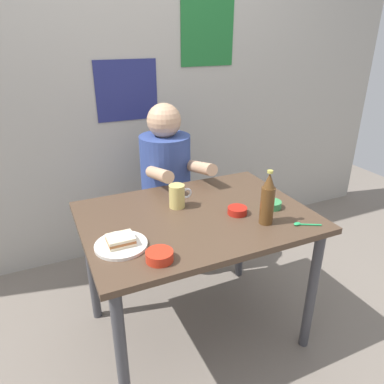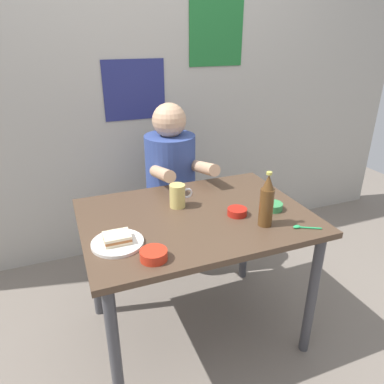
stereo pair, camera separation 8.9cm
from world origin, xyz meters
TOP-DOWN VIEW (x-y plane):
  - ground_plane at (0.00, 0.00)m, footprint 6.00×6.00m
  - wall_back at (0.00, 1.05)m, footprint 4.40×0.09m
  - dining_table at (0.00, 0.00)m, footprint 1.10×0.80m
  - stool at (0.08, 0.63)m, footprint 0.34×0.34m
  - person_seated at (0.08, 0.62)m, footprint 0.33×0.56m
  - plate_orange at (-0.41, -0.13)m, footprint 0.22×0.22m
  - sandwich at (-0.41, -0.13)m, footprint 0.11×0.09m
  - beer_mug at (-0.05, 0.12)m, footprint 0.13×0.08m
  - beer_bottle at (0.26, -0.21)m, footprint 0.06×0.06m
  - sambal_bowl_red at (0.19, -0.08)m, footprint 0.10×0.10m
  - dip_bowl_green at (0.38, -0.09)m, footprint 0.10×0.10m
  - sauce_bowl_chili at (-0.29, -0.29)m, footprint 0.11×0.11m
  - spoon at (0.40, -0.30)m, footprint 0.12×0.07m

SIDE VIEW (x-z plane):
  - ground_plane at x=0.00m, z-range 0.00..0.00m
  - stool at x=0.08m, z-range 0.12..0.57m
  - dining_table at x=0.00m, z-range 0.28..1.02m
  - spoon at x=0.40m, z-range 0.74..0.75m
  - plate_orange at x=-0.41m, z-range 0.74..0.75m
  - sambal_bowl_red at x=0.19m, z-range 0.74..0.78m
  - dip_bowl_green at x=0.38m, z-range 0.74..0.78m
  - sauce_bowl_chili at x=-0.29m, z-range 0.74..0.78m
  - person_seated at x=0.08m, z-range 0.41..1.13m
  - sandwich at x=-0.41m, z-range 0.75..0.79m
  - beer_mug at x=-0.05m, z-range 0.74..0.86m
  - beer_bottle at x=0.26m, z-range 0.73..0.99m
  - wall_back at x=0.00m, z-range 0.00..2.60m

